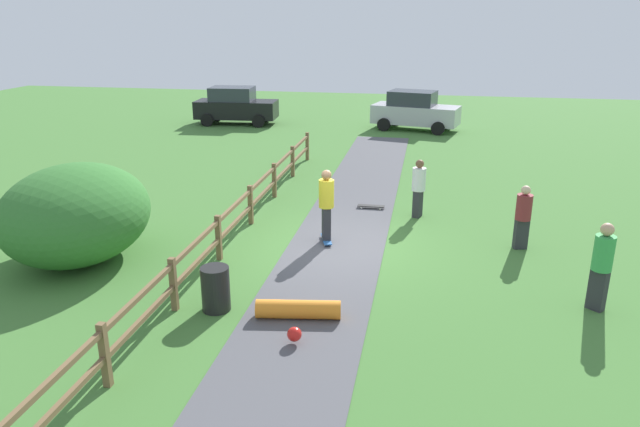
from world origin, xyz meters
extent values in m
plane|color=#427533|center=(0.00, 0.00, 0.00)|extent=(60.00, 60.00, 0.00)
cube|color=#515156|center=(0.00, 0.00, 0.01)|extent=(2.40, 28.00, 0.02)
cube|color=brown|center=(-2.60, -6.43, 0.55)|extent=(0.12, 0.12, 1.10)
cube|color=brown|center=(-2.60, -3.86, 0.55)|extent=(0.12, 0.12, 1.10)
cube|color=brown|center=(-2.60, -1.29, 0.55)|extent=(0.12, 0.12, 1.10)
cube|color=brown|center=(-2.60, 1.29, 0.55)|extent=(0.12, 0.12, 1.10)
cube|color=brown|center=(-2.60, 3.86, 0.55)|extent=(0.12, 0.12, 1.10)
cube|color=brown|center=(-2.60, 6.43, 0.55)|extent=(0.12, 0.12, 1.10)
cube|color=brown|center=(-2.60, 9.00, 0.55)|extent=(0.12, 0.12, 1.10)
cube|color=brown|center=(-2.60, 0.00, 0.50)|extent=(0.08, 18.00, 0.09)
cube|color=brown|center=(-2.60, 0.00, 0.95)|extent=(0.08, 18.00, 0.09)
ellipsoid|color=#33702D|center=(-5.81, -1.90, 1.15)|extent=(3.21, 3.86, 2.29)
cylinder|color=black|center=(-1.80, -3.70, 0.45)|extent=(0.56, 0.56, 0.90)
cube|color=#265999|center=(-0.30, 0.26, 0.09)|extent=(0.43, 0.82, 0.02)
cylinder|color=silver|center=(-0.45, 0.50, 0.05)|extent=(0.05, 0.07, 0.06)
cylinder|color=silver|center=(-0.31, 0.55, 0.05)|extent=(0.05, 0.07, 0.06)
cylinder|color=silver|center=(-0.29, -0.03, 0.05)|extent=(0.05, 0.07, 0.06)
cylinder|color=silver|center=(-0.15, 0.01, 0.05)|extent=(0.05, 0.07, 0.06)
cube|color=#2D2D33|center=(-0.30, 0.26, 0.53)|extent=(0.29, 0.36, 0.85)
cylinder|color=yellow|center=(-0.30, 0.26, 1.30)|extent=(0.47, 0.47, 0.70)
sphere|color=#9E704C|center=(-0.30, 0.26, 1.78)|extent=(0.25, 0.25, 0.25)
cylinder|color=orange|center=(-0.13, -3.77, 0.20)|extent=(1.65, 0.59, 0.36)
sphere|color=red|center=(0.00, -4.69, 0.20)|extent=(0.26, 0.26, 0.26)
cube|color=black|center=(0.54, 3.21, 0.09)|extent=(0.80, 0.20, 0.02)
cylinder|color=silver|center=(0.82, 3.29, 0.05)|extent=(0.06, 0.03, 0.06)
cylinder|color=silver|center=(0.82, 3.14, 0.05)|extent=(0.06, 0.03, 0.06)
cylinder|color=silver|center=(0.26, 3.29, 0.05)|extent=(0.06, 0.03, 0.06)
cylinder|color=silver|center=(0.26, 3.14, 0.05)|extent=(0.06, 0.03, 0.06)
cube|color=#2D2D33|center=(5.55, -2.32, 0.42)|extent=(0.37, 0.36, 0.84)
cylinder|color=green|center=(5.55, -2.32, 1.20)|extent=(0.54, 0.54, 0.70)
sphere|color=tan|center=(5.55, -2.32, 1.68)|extent=(0.25, 0.25, 0.25)
cube|color=#2D2D33|center=(4.50, 0.75, 0.38)|extent=(0.36, 0.27, 0.76)
cylinder|color=maroon|center=(4.50, 0.75, 1.07)|extent=(0.46, 0.46, 0.63)
sphere|color=beige|center=(4.50, 0.75, 1.50)|extent=(0.23, 0.23, 0.23)
cube|color=#2D2D33|center=(1.92, 2.74, 0.39)|extent=(0.30, 0.37, 0.79)
cylinder|color=white|center=(1.92, 2.74, 1.11)|extent=(0.49, 0.49, 0.66)
sphere|color=brown|center=(1.92, 2.74, 1.56)|extent=(0.24, 0.24, 0.24)
cube|color=black|center=(-7.89, 16.27, 0.77)|extent=(4.30, 1.97, 0.90)
cube|color=#2D333D|center=(-8.09, 16.26, 1.57)|extent=(2.30, 1.70, 0.70)
cylinder|color=black|center=(-6.61, 17.24, 0.32)|extent=(0.65, 0.28, 0.64)
cylinder|color=black|center=(-6.49, 15.48, 0.32)|extent=(0.65, 0.28, 0.64)
cylinder|color=black|center=(-9.30, 17.06, 0.32)|extent=(0.65, 0.28, 0.64)
cylinder|color=black|center=(-9.18, 15.30, 0.32)|extent=(0.65, 0.28, 0.64)
cube|color=#B7B7BC|center=(1.40, 16.27, 0.77)|extent=(4.47, 2.59, 0.90)
cube|color=#2D333D|center=(1.20, 16.31, 1.57)|extent=(2.49, 2.01, 0.70)
cylinder|color=black|center=(2.91, 16.83, 0.32)|extent=(0.68, 0.38, 0.64)
cylinder|color=black|center=(2.52, 15.11, 0.32)|extent=(0.68, 0.38, 0.64)
cylinder|color=black|center=(0.28, 17.43, 0.32)|extent=(0.68, 0.38, 0.64)
cylinder|color=black|center=(-0.11, 15.71, 0.32)|extent=(0.68, 0.38, 0.64)
camera|label=1|loc=(2.13, -13.67, 5.56)|focal=33.39mm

